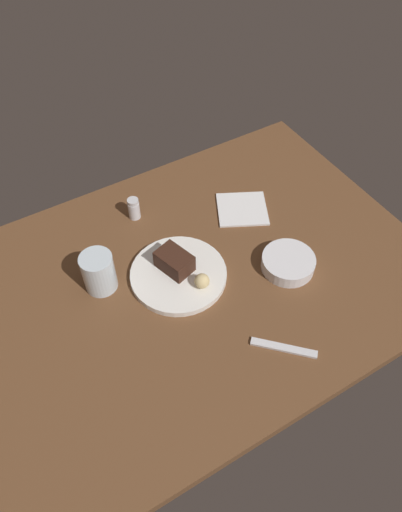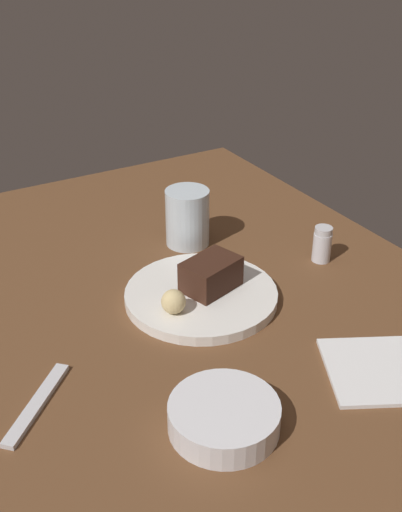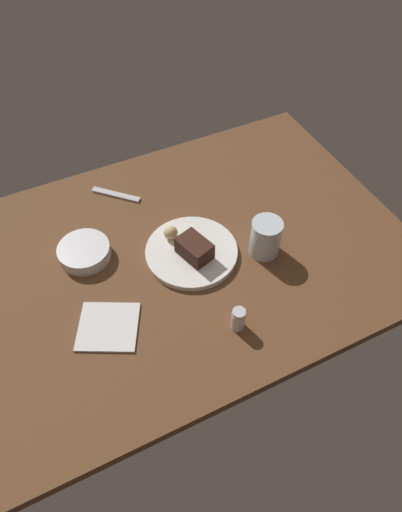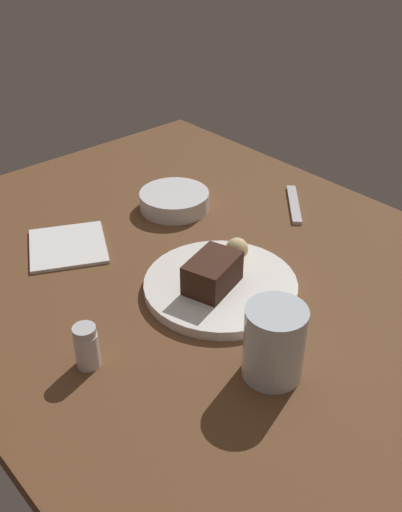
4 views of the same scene
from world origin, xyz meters
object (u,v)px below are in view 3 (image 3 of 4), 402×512
(salt_shaker, at_px, (238,319))
(dessert_plate, at_px, (191,252))
(side_bowl, at_px, (84,252))
(dessert_spoon, at_px, (116,195))
(chocolate_cake_slice, at_px, (194,248))
(water_glass, at_px, (266,238))
(bread_roll, at_px, (171,232))
(folded_napkin, at_px, (108,327))

(salt_shaker, bearing_deg, dessert_plate, 90.74)
(side_bowl, distance_m, dessert_spoon, 0.24)
(chocolate_cake_slice, bearing_deg, dessert_plate, 91.46)
(water_glass, xyz_separation_m, dessert_spoon, (-0.28, 0.37, -0.05))
(dessert_plate, relative_size, bread_roll, 6.48)
(folded_napkin, bearing_deg, dessert_spoon, 68.31)
(salt_shaker, relative_size, dessert_spoon, 0.43)
(dessert_plate, height_order, side_bowl, side_bowl)
(bread_roll, height_order, side_bowl, bread_roll)
(dessert_plate, height_order, water_glass, water_glass)
(salt_shaker, distance_m, side_bowl, 0.44)
(chocolate_cake_slice, xyz_separation_m, water_glass, (0.18, -0.06, 0.01))
(water_glass, height_order, folded_napkin, water_glass)
(dessert_spoon, relative_size, folded_napkin, 1.09)
(chocolate_cake_slice, bearing_deg, bread_roll, 110.13)
(chocolate_cake_slice, relative_size, dessert_spoon, 0.59)
(bread_roll, xyz_separation_m, water_glass, (0.21, -0.14, 0.02))
(dessert_plate, height_order, dessert_spoon, dessert_plate)
(water_glass, xyz_separation_m, side_bowl, (-0.43, 0.19, -0.04))
(water_glass, bearing_deg, bread_roll, 146.20)
(dessert_spoon, bearing_deg, folded_napkin, -67.17)
(bread_roll, bearing_deg, dessert_plate, -65.19)
(side_bowl, xyz_separation_m, folded_napkin, (-0.02, -0.23, -0.01))
(dessert_plate, bearing_deg, side_bowl, 155.56)
(chocolate_cake_slice, xyz_separation_m, salt_shaker, (0.00, -0.23, -0.01))
(bread_roll, height_order, dessert_spoon, bread_roll)
(salt_shaker, bearing_deg, chocolate_cake_slice, 90.68)
(salt_shaker, relative_size, water_glass, 0.61)
(folded_napkin, bearing_deg, salt_shaker, -25.52)
(salt_shaker, bearing_deg, folded_napkin, 154.48)
(water_glass, distance_m, dessert_spoon, 0.47)
(dessert_plate, bearing_deg, water_glass, -22.62)
(chocolate_cake_slice, relative_size, bread_roll, 2.36)
(bread_roll, xyz_separation_m, salt_shaker, (0.03, -0.31, -0.00))
(chocolate_cake_slice, height_order, dessert_spoon, chocolate_cake_slice)
(dessert_plate, xyz_separation_m, salt_shaker, (0.00, -0.25, 0.02))
(salt_shaker, bearing_deg, side_bowl, 125.44)
(dessert_spoon, height_order, folded_napkin, dessert_spoon)
(dessert_plate, distance_m, water_glass, 0.20)
(side_bowl, bearing_deg, bread_roll, -12.76)
(dessert_plate, height_order, chocolate_cake_slice, chocolate_cake_slice)
(water_glass, xyz_separation_m, folded_napkin, (-0.45, -0.04, -0.05))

